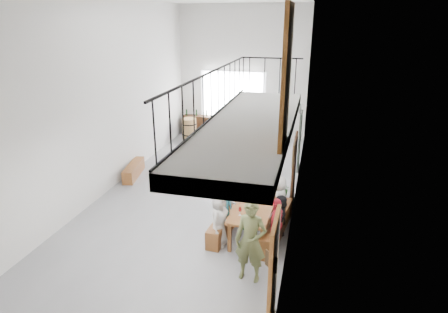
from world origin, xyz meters
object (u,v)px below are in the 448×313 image
(bench_inner, at_px, (226,222))
(oak_barrel, at_px, (189,129))
(side_bench, at_px, (134,170))
(tasting_table, at_px, (255,207))
(host_standing, at_px, (251,241))
(bicycle_near, at_px, (257,129))
(serving_counter, at_px, (202,125))

(bench_inner, relative_size, oak_barrel, 2.16)
(side_bench, height_order, oak_barrel, oak_barrel)
(tasting_table, relative_size, oak_barrel, 2.36)
(tasting_table, height_order, bench_inner, tasting_table)
(bench_inner, bearing_deg, side_bench, 150.81)
(side_bench, bearing_deg, tasting_table, -29.52)
(tasting_table, distance_m, oak_barrel, 7.93)
(bench_inner, bearing_deg, host_standing, -56.71)
(tasting_table, xyz_separation_m, oak_barrel, (-4.00, 6.84, -0.25))
(bicycle_near, bearing_deg, oak_barrel, 105.57)
(side_bench, distance_m, serving_counter, 5.18)
(oak_barrel, xyz_separation_m, host_standing, (4.19, -8.52, 0.40))
(bench_inner, bearing_deg, serving_counter, 116.28)
(tasting_table, xyz_separation_m, host_standing, (0.19, -1.68, 0.15))
(bicycle_near, bearing_deg, bench_inner, -172.20)
(serving_counter, bearing_deg, side_bench, -100.64)
(bench_inner, xyz_separation_m, side_bench, (-3.73, 2.53, -0.02))
(oak_barrel, bearing_deg, side_bench, -95.88)
(tasting_table, relative_size, bicycle_near, 1.14)
(serving_counter, distance_m, host_standing, 10.10)
(side_bench, bearing_deg, bicycle_near, 56.03)
(side_bench, bearing_deg, oak_barrel, 84.12)
(bench_inner, distance_m, serving_counter, 8.22)
(side_bench, xyz_separation_m, host_standing, (4.63, -4.20, 0.64))
(bench_inner, distance_m, bicycle_near, 7.44)
(serving_counter, bearing_deg, tasting_table, -66.50)
(side_bench, distance_m, oak_barrel, 4.36)
(serving_counter, xyz_separation_m, host_standing, (3.88, -9.31, 0.43))
(oak_barrel, distance_m, bicycle_near, 2.90)
(bench_inner, relative_size, side_bench, 1.31)
(tasting_table, distance_m, bench_inner, 0.85)
(host_standing, distance_m, bicycle_near, 9.19)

